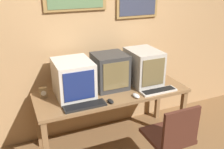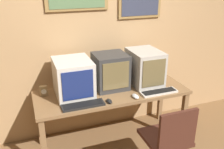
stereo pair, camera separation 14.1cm
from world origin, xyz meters
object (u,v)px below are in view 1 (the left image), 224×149
object	(u,v)px
mouse_near_keyboard	(111,101)
office_chair	(169,145)
monitor_center	(110,71)
keyboard_side	(159,91)
monitor_left	(73,79)
mouse_far_corner	(136,96)
desk_clock	(43,92)
monitor_right	(143,67)
keyboard_main	(85,106)

from	to	relation	value
mouse_near_keyboard	office_chair	xyz separation A→B (m)	(0.43, -0.51, -0.34)
monitor_center	keyboard_side	size ratio (longest dim) A/B	0.96
monitor_left	keyboard_side	world-z (taller)	monitor_left
mouse_far_corner	office_chair	xyz separation A→B (m)	(0.12, -0.51, -0.34)
office_chair	mouse_far_corner	bearing A→B (deg)	102.87
desk_clock	office_chair	bearing A→B (deg)	-40.89
monitor_right	mouse_near_keyboard	size ratio (longest dim) A/B	4.42
keyboard_side	keyboard_main	bearing A→B (deg)	179.80
mouse_near_keyboard	mouse_far_corner	xyz separation A→B (m)	(0.31, 0.00, 0.00)
monitor_left	desk_clock	world-z (taller)	monitor_left
monitor_right	keyboard_main	world-z (taller)	monitor_right
monitor_center	office_chair	distance (m)	1.06
monitor_right	desk_clock	distance (m)	1.23
monitor_left	keyboard_side	size ratio (longest dim) A/B	1.09
monitor_right	keyboard_main	xyz separation A→B (m)	(-0.86, -0.30, -0.20)
monitor_left	office_chair	size ratio (longest dim) A/B	0.55
mouse_near_keyboard	desk_clock	distance (m)	0.76
keyboard_side	office_chair	bearing A→B (deg)	-109.69
office_chair	mouse_near_keyboard	bearing A→B (deg)	130.02
monitor_left	keyboard_main	world-z (taller)	monitor_left
desk_clock	keyboard_main	bearing A→B (deg)	-47.81
monitor_left	monitor_right	size ratio (longest dim) A/B	1.02
monitor_center	keyboard_main	bearing A→B (deg)	-141.29
monitor_left	office_chair	xyz separation A→B (m)	(0.74, -0.83, -0.53)
keyboard_side	mouse_far_corner	bearing A→B (deg)	-177.58
mouse_near_keyboard	keyboard_main	bearing A→B (deg)	176.07
mouse_near_keyboard	desk_clock	bearing A→B (deg)	147.08
monitor_left	monitor_center	size ratio (longest dim) A/B	1.14
mouse_near_keyboard	mouse_far_corner	size ratio (longest dim) A/B	0.89
monitor_right	keyboard_side	world-z (taller)	monitor_right
keyboard_side	office_chair	world-z (taller)	office_chair
mouse_far_corner	office_chair	size ratio (longest dim) A/B	0.14
keyboard_side	mouse_near_keyboard	distance (m)	0.62
monitor_left	office_chair	world-z (taller)	monitor_left
keyboard_side	monitor_center	bearing A→B (deg)	143.73
keyboard_main	keyboard_side	size ratio (longest dim) A/B	1.02
mouse_near_keyboard	keyboard_side	bearing A→B (deg)	1.51
mouse_far_corner	office_chair	bearing A→B (deg)	-77.13
monitor_right	keyboard_side	xyz separation A→B (m)	(0.04, -0.31, -0.20)
monitor_left	monitor_center	xyz separation A→B (m)	(0.46, 0.04, 0.00)
monitor_center	desk_clock	distance (m)	0.80
mouse_near_keyboard	monitor_left	bearing A→B (deg)	134.09
monitor_left	desk_clock	xyz separation A→B (m)	(-0.33, 0.09, -0.15)
mouse_near_keyboard	mouse_far_corner	world-z (taller)	mouse_far_corner
keyboard_main	office_chair	xyz separation A→B (m)	(0.71, -0.53, -0.33)
monitor_right	mouse_far_corner	bearing A→B (deg)	-129.90
keyboard_main	keyboard_side	bearing A→B (deg)	-0.20
monitor_left	office_chair	bearing A→B (deg)	-48.35
desk_clock	keyboard_side	bearing A→B (deg)	-17.54
monitor_left	monitor_center	distance (m)	0.46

